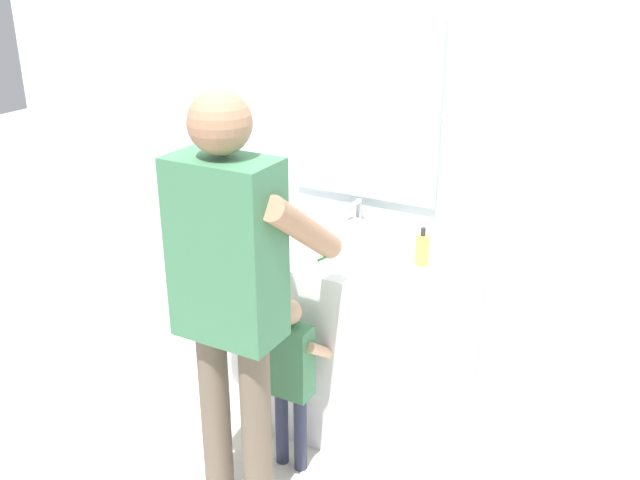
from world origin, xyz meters
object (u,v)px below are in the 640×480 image
object	(u,v)px
soap_bottle	(422,249)
child_toddler	(291,369)
toothbrush_cup	(260,222)
adult_parent	(231,275)

from	to	relation	value
soap_bottle	child_toddler	bearing A→B (deg)	-128.91
child_toddler	toothbrush_cup	bearing A→B (deg)	133.92
toothbrush_cup	soap_bottle	xyz separation A→B (m)	(0.79, 0.03, 0.01)
adult_parent	toothbrush_cup	bearing A→B (deg)	115.43
soap_bottle	adult_parent	xyz separation A→B (m)	(-0.45, -0.74, 0.08)
child_toddler	soap_bottle	bearing A→B (deg)	51.09
adult_parent	child_toddler	bearing A→B (deg)	74.04
toothbrush_cup	soap_bottle	bearing A→B (deg)	2.33
soap_bottle	child_toddler	xyz separation A→B (m)	(-0.37, -0.46, -0.45)
toothbrush_cup	adult_parent	distance (m)	0.79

